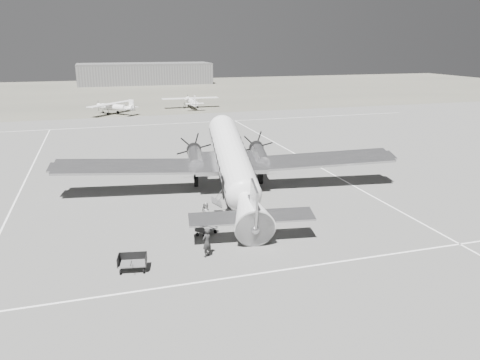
# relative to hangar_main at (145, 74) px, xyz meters

# --- Properties ---
(ground) EXTENTS (260.00, 260.00, 0.00)m
(ground) POSITION_rel_hangar_main_xyz_m (-5.00, -120.00, -3.30)
(ground) COLOR slate
(ground) RESTS_ON ground
(taxi_line_near) EXTENTS (60.00, 0.15, 0.01)m
(taxi_line_near) POSITION_rel_hangar_main_xyz_m (-5.00, -134.00, -3.29)
(taxi_line_near) COLOR white
(taxi_line_near) RESTS_ON ground
(taxi_line_right) EXTENTS (0.15, 80.00, 0.01)m
(taxi_line_right) POSITION_rel_hangar_main_xyz_m (7.00, -120.00, -3.29)
(taxi_line_right) COLOR white
(taxi_line_right) RESTS_ON ground
(taxi_line_left) EXTENTS (0.15, 60.00, 0.01)m
(taxi_line_left) POSITION_rel_hangar_main_xyz_m (-23.00, -110.00, -3.29)
(taxi_line_left) COLOR white
(taxi_line_left) RESTS_ON ground
(taxi_line_horizon) EXTENTS (90.00, 0.15, 0.01)m
(taxi_line_horizon) POSITION_rel_hangar_main_xyz_m (-5.00, -80.00, -3.29)
(taxi_line_horizon) COLOR white
(taxi_line_horizon) RESTS_ON ground
(grass_infield) EXTENTS (260.00, 90.00, 0.01)m
(grass_infield) POSITION_rel_hangar_main_xyz_m (-5.00, -25.00, -3.30)
(grass_infield) COLOR #666456
(grass_infield) RESTS_ON ground
(hangar_main) EXTENTS (42.00, 14.00, 6.60)m
(hangar_main) POSITION_rel_hangar_main_xyz_m (0.00, 0.00, 0.00)
(hangar_main) COLOR slate
(hangar_main) RESTS_ON ground
(dc3_airliner) EXTENTS (34.10, 26.00, 5.96)m
(dc3_airliner) POSITION_rel_hangar_main_xyz_m (-4.90, -120.21, -0.32)
(dc3_airliner) COLOR #B9B9BB
(dc3_airliner) RESTS_ON ground
(light_plane_left) EXTENTS (14.46, 14.55, 2.35)m
(light_plane_left) POSITION_rel_hangar_main_xyz_m (-12.75, -66.34, -2.12)
(light_plane_left) COLOR white
(light_plane_left) RESTS_ON ground
(light_plane_right) EXTENTS (11.82, 9.65, 2.42)m
(light_plane_right) POSITION_rel_hangar_main_xyz_m (2.81, -62.19, -2.09)
(light_plane_right) COLOR white
(light_plane_right) RESTS_ON ground
(baggage_cart_near) EXTENTS (1.85, 1.74, 0.85)m
(baggage_cart_near) POSITION_rel_hangar_main_xyz_m (-8.98, -127.45, -2.87)
(baggage_cart_near) COLOR #545454
(baggage_cart_near) RESTS_ON ground
(baggage_cart_far) EXTENTS (1.96, 1.54, 1.00)m
(baggage_cart_far) POSITION_rel_hangar_main_xyz_m (-14.38, -131.48, -2.80)
(baggage_cart_far) COLOR #545454
(baggage_cart_far) RESTS_ON ground
(ground_crew) EXTENTS (0.84, 0.75, 1.92)m
(ground_crew) POSITION_rel_hangar_main_xyz_m (-9.71, -130.87, -2.34)
(ground_crew) COLOR #292929
(ground_crew) RESTS_ON ground
(ramp_agent) EXTENTS (0.86, 0.99, 1.73)m
(ramp_agent) POSITION_rel_hangar_main_xyz_m (-8.52, -125.45, -2.44)
(ramp_agent) COLOR #AEAEAC
(ramp_agent) RESTS_ON ground
(passenger) EXTENTS (0.76, 0.92, 1.61)m
(passenger) POSITION_rel_hangar_main_xyz_m (-8.50, -125.28, -2.49)
(passenger) COLOR silver
(passenger) RESTS_ON ground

